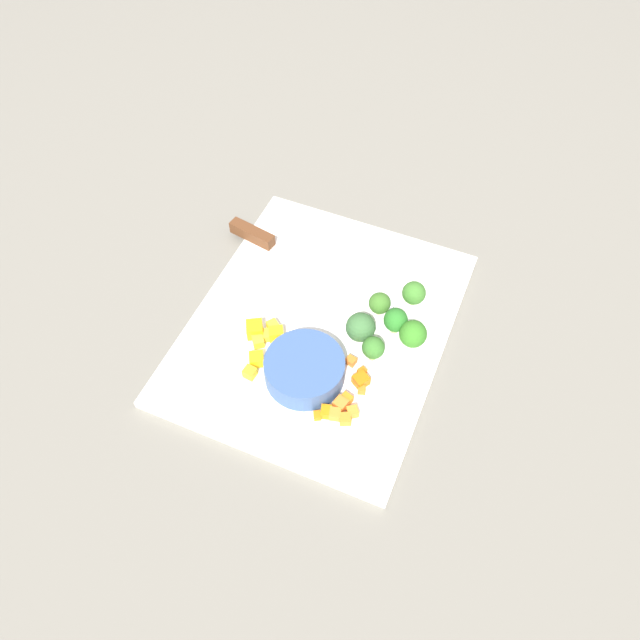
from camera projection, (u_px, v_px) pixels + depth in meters
name	position (u px, v px, depth m)	size (l,w,h in m)	color
ground_plane	(320.00, 329.00, 0.92)	(4.00, 4.00, 0.00)	slate
cutting_board	(320.00, 326.00, 0.92)	(0.43, 0.36, 0.01)	white
prep_bowl	(305.00, 369.00, 0.85)	(0.11, 0.11, 0.04)	#365486
chef_knife	(278.00, 247.00, 0.99)	(0.07, 0.30, 0.02)	silver
carrot_dice_0	(335.00, 414.00, 0.82)	(0.01, 0.01, 0.01)	orange
carrot_dice_1	(353.00, 412.00, 0.82)	(0.01, 0.01, 0.01)	orange
carrot_dice_2	(361.00, 380.00, 0.85)	(0.02, 0.02, 0.02)	orange
carrot_dice_3	(362.00, 372.00, 0.86)	(0.01, 0.01, 0.01)	orange
carrot_dice_4	(351.00, 361.00, 0.87)	(0.01, 0.01, 0.01)	orange
carrot_dice_5	(362.00, 390.00, 0.84)	(0.01, 0.01, 0.01)	orange
carrot_dice_6	(326.00, 412.00, 0.82)	(0.01, 0.02, 0.01)	orange
carrot_dice_7	(346.00, 399.00, 0.83)	(0.01, 0.01, 0.01)	orange
carrot_dice_8	(341.00, 404.00, 0.83)	(0.02, 0.02, 0.01)	orange
carrot_dice_9	(317.00, 416.00, 0.82)	(0.01, 0.01, 0.01)	orange
carrot_dice_10	(345.00, 419.00, 0.82)	(0.01, 0.01, 0.01)	orange
pepper_dice_0	(265.00, 335.00, 0.89)	(0.02, 0.02, 0.01)	yellow
pepper_dice_1	(256.00, 359.00, 0.87)	(0.02, 0.02, 0.02)	yellow
pepper_dice_2	(273.00, 327.00, 0.90)	(0.01, 0.02, 0.02)	yellow
pepper_dice_3	(276.00, 334.00, 0.89)	(0.02, 0.02, 0.02)	yellow
pepper_dice_4	(250.00, 373.00, 0.86)	(0.02, 0.02, 0.01)	yellow
pepper_dice_5	(255.00, 329.00, 0.89)	(0.02, 0.02, 0.02)	yellow
pepper_dice_6	(258.00, 341.00, 0.89)	(0.02, 0.02, 0.01)	yellow
broccoli_floret_0	(380.00, 303.00, 0.91)	(0.03, 0.03, 0.04)	#92B460
broccoli_floret_1	(413.00, 334.00, 0.87)	(0.04, 0.04, 0.04)	#93AB67
broccoli_floret_2	(414.00, 293.00, 0.92)	(0.04, 0.04, 0.04)	#97B061
broccoli_floret_3	(362.00, 325.00, 0.88)	(0.04, 0.04, 0.05)	#82B368
broccoli_floret_4	(373.00, 348.00, 0.86)	(0.03, 0.03, 0.04)	#8AB55C
broccoli_floret_5	(396.00, 320.00, 0.89)	(0.03, 0.03, 0.04)	#94B465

